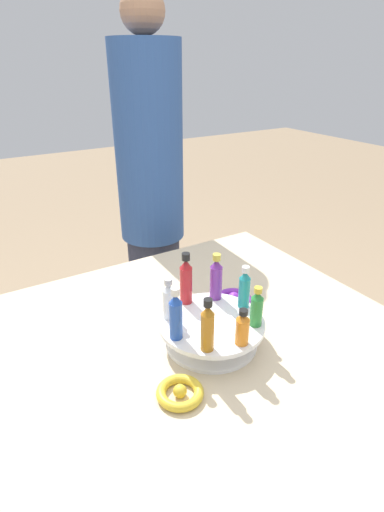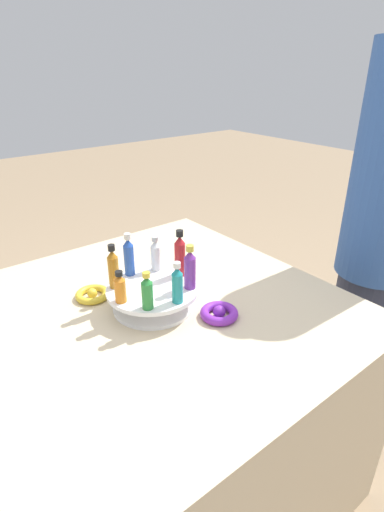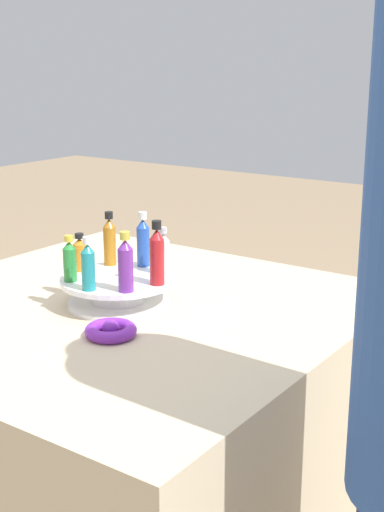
{
  "view_description": "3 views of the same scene",
  "coord_description": "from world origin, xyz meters",
  "px_view_note": "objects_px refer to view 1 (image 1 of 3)",
  "views": [
    {
      "loc": [
        -0.46,
        -0.67,
        1.38
      ],
      "look_at": [
        0.05,
        0.18,
        0.89
      ],
      "focal_mm": 28.0,
      "sensor_mm": 36.0,
      "label": 1
    },
    {
      "loc": [
        0.84,
        -0.52,
        1.38
      ],
      "look_at": [
        0.03,
        0.12,
        0.87
      ],
      "focal_mm": 28.0,
      "sensor_mm": 36.0,
      "label": 2
    },
    {
      "loc": [
        1.18,
        1.04,
        1.28
      ],
      "look_at": [
        0.08,
        0.26,
        0.91
      ],
      "focal_mm": 50.0,
      "sensor_mm": 36.0,
      "label": 3
    }
  ],
  "objects_px": {
    "bottle_clear": "(169,300)",
    "bottle_amber": "(207,327)",
    "display_stand": "(211,331)",
    "bottle_blue": "(176,315)",
    "ribbon_bow_gold": "(180,392)",
    "bottle_teal": "(244,289)",
    "bottle_orange": "(242,328)",
    "ribbon_bow_purple": "(234,299)",
    "person_figure": "(152,205)",
    "bottle_purple": "(216,278)",
    "bottle_green": "(257,308)",
    "bottle_red": "(186,280)"
  },
  "relations": [
    {
      "from": "bottle_purple",
      "to": "ribbon_bow_gold",
      "type": "distance_m",
      "value": 0.32
    },
    {
      "from": "bottle_red",
      "to": "ribbon_bow_gold",
      "type": "bearing_deg",
      "value": -123.49
    },
    {
      "from": "bottle_green",
      "to": "ribbon_bow_purple",
      "type": "relative_size",
      "value": 0.98
    },
    {
      "from": "bottle_teal",
      "to": "bottle_red",
      "type": "distance_m",
      "value": 0.15
    },
    {
      "from": "bottle_teal",
      "to": "bottle_clear",
      "type": "bearing_deg",
      "value": 163.12
    },
    {
      "from": "bottle_green",
      "to": "bottle_red",
      "type": "bearing_deg",
      "value": 118.12
    },
    {
      "from": "bottle_purple",
      "to": "bottle_green",
      "type": "xyz_separation_m",
      "value": [
        0.01,
        -0.15,
        -0.01
      ]
    },
    {
      "from": "display_stand",
      "to": "person_figure",
      "type": "xyz_separation_m",
      "value": [
        0.23,
        0.81,
        0.05
      ]
    },
    {
      "from": "display_stand",
      "to": "bottle_blue",
      "type": "height_order",
      "value": "bottle_blue"
    },
    {
      "from": "bottle_purple",
      "to": "bottle_clear",
      "type": "relative_size",
      "value": 1.19
    },
    {
      "from": "bottle_orange",
      "to": "bottle_green",
      "type": "distance_m",
      "value": 0.08
    },
    {
      "from": "bottle_red",
      "to": "bottle_orange",
      "type": "xyz_separation_m",
      "value": [
        0.02,
        -0.21,
        -0.02
      ]
    },
    {
      "from": "bottle_red",
      "to": "ribbon_bow_gold",
      "type": "relative_size",
      "value": 1.4
    },
    {
      "from": "bottle_red",
      "to": "ribbon_bow_purple",
      "type": "bearing_deg",
      "value": 3.23
    },
    {
      "from": "bottle_teal",
      "to": "ribbon_bow_purple",
      "type": "height_order",
      "value": "bottle_teal"
    },
    {
      "from": "bottle_green",
      "to": "ribbon_bow_gold",
      "type": "distance_m",
      "value": 0.27
    },
    {
      "from": "bottle_amber",
      "to": "bottle_green",
      "type": "relative_size",
      "value": 1.25
    },
    {
      "from": "bottle_orange",
      "to": "bottle_clear",
      "type": "bearing_deg",
      "value": 118.12
    },
    {
      "from": "bottle_amber",
      "to": "ribbon_bow_gold",
      "type": "distance_m",
      "value": 0.15
    },
    {
      "from": "person_figure",
      "to": "bottle_purple",
      "type": "bearing_deg",
      "value": 3.25
    },
    {
      "from": "bottle_clear",
      "to": "ribbon_bow_purple",
      "type": "distance_m",
      "value": 0.27
    },
    {
      "from": "bottle_amber",
      "to": "bottle_purple",
      "type": "bearing_deg",
      "value": 50.62
    },
    {
      "from": "bottle_amber",
      "to": "ribbon_bow_gold",
      "type": "xyz_separation_m",
      "value": [
        -0.09,
        -0.03,
        -0.12
      ]
    },
    {
      "from": "bottle_red",
      "to": "person_figure",
      "type": "bearing_deg",
      "value": 70.9
    },
    {
      "from": "ribbon_bow_gold",
      "to": "person_figure",
      "type": "relative_size",
      "value": 0.06
    },
    {
      "from": "bottle_teal",
      "to": "person_figure",
      "type": "xyz_separation_m",
      "value": [
        0.13,
        0.8,
        -0.04
      ]
    },
    {
      "from": "bottle_green",
      "to": "bottle_orange",
      "type": "bearing_deg",
      "value": -151.88
    },
    {
      "from": "bottle_amber",
      "to": "bottle_blue",
      "type": "bearing_deg",
      "value": 118.12
    },
    {
      "from": "ribbon_bow_purple",
      "to": "ribbon_bow_gold",
      "type": "height_order",
      "value": "ribbon_bow_purple"
    },
    {
      "from": "bottle_teal",
      "to": "bottle_purple",
      "type": "distance_m",
      "value": 0.08
    },
    {
      "from": "bottle_clear",
      "to": "bottle_orange",
      "type": "relative_size",
      "value": 1.22
    },
    {
      "from": "bottle_red",
      "to": "bottle_blue",
      "type": "distance_m",
      "value": 0.15
    },
    {
      "from": "bottle_clear",
      "to": "ribbon_bow_gold",
      "type": "xyz_separation_m",
      "value": [
        -0.08,
        -0.18,
        -0.11
      ]
    },
    {
      "from": "ribbon_bow_gold",
      "to": "person_figure",
      "type": "distance_m",
      "value": 1.01
    },
    {
      "from": "bottle_clear",
      "to": "bottle_amber",
      "type": "relative_size",
      "value": 0.84
    },
    {
      "from": "bottle_orange",
      "to": "ribbon_bow_purple",
      "type": "relative_size",
      "value": 0.84
    },
    {
      "from": "display_stand",
      "to": "bottle_teal",
      "type": "bearing_deg",
      "value": 5.62
    },
    {
      "from": "bottle_clear",
      "to": "bottle_blue",
      "type": "bearing_deg",
      "value": -106.88
    },
    {
      "from": "bottle_teal",
      "to": "bottle_clear",
      "type": "height_order",
      "value": "bottle_teal"
    },
    {
      "from": "bottle_clear",
      "to": "person_figure",
      "type": "xyz_separation_m",
      "value": [
        0.32,
        0.75,
        -0.03
      ]
    },
    {
      "from": "bottle_teal",
      "to": "bottle_clear",
      "type": "xyz_separation_m",
      "value": [
        -0.19,
        0.06,
        -0.0
      ]
    },
    {
      "from": "display_stand",
      "to": "ribbon_bow_purple",
      "type": "relative_size",
      "value": 2.46
    },
    {
      "from": "bottle_red",
      "to": "ribbon_bow_purple",
      "type": "distance_m",
      "value": 0.21
    },
    {
      "from": "bottle_red",
      "to": "person_figure",
      "type": "relative_size",
      "value": 0.09
    },
    {
      "from": "bottle_green",
      "to": "ribbon_bow_purple",
      "type": "xyz_separation_m",
      "value": [
        0.08,
        0.18,
        -0.1
      ]
    },
    {
      "from": "bottle_clear",
      "to": "bottle_blue",
      "type": "relative_size",
      "value": 0.83
    },
    {
      "from": "bottle_amber",
      "to": "bottle_orange",
      "type": "distance_m",
      "value": 0.08
    },
    {
      "from": "bottle_orange",
      "to": "ribbon_bow_gold",
      "type": "distance_m",
      "value": 0.19
    },
    {
      "from": "bottle_amber",
      "to": "person_figure",
      "type": "relative_size",
      "value": 0.08
    },
    {
      "from": "bottle_amber",
      "to": "bottle_orange",
      "type": "xyz_separation_m",
      "value": [
        0.08,
        -0.02,
        -0.02
      ]
    }
  ]
}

